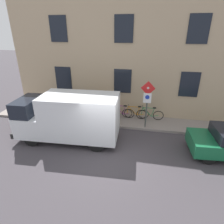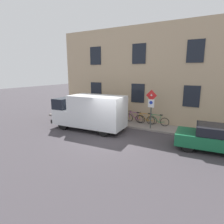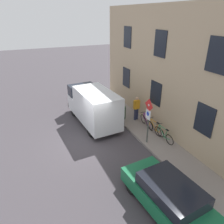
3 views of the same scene
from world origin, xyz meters
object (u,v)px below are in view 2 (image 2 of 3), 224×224
Objects in this scene: bicycle_orange at (146,119)px; parked_hatchback at (218,138)px; pedestrian at (121,110)px; sign_post_stacked at (151,104)px; bicycle_purple at (135,118)px; bicycle_green at (157,121)px; delivery_van at (90,112)px; litter_bin at (110,117)px.

parked_hatchback is at bearing 145.76° from bicycle_orange.
parked_hatchback is 7.54m from pedestrian.
sign_post_stacked is 0.64× the size of parked_hatchback.
sign_post_stacked reaches higher than pedestrian.
bicycle_purple is at bearing 177.56° from pedestrian.
bicycle_green is at bearing -175.86° from bicycle_purple.
bicycle_purple is at bearing -4.59° from bicycle_orange.
sign_post_stacked reaches higher than parked_hatchback.
bicycle_purple is at bearing 57.03° from sign_post_stacked.
pedestrian is (2.69, 7.04, 0.34)m from parked_hatchback.
litter_bin is at bearing -105.82° from delivery_van.
delivery_van is 6.04× the size of litter_bin.
litter_bin is at bearing 11.25° from bicycle_green.
pedestrian is (-0.10, 1.23, 0.56)m from bicycle_purple.
sign_post_stacked is 4.71m from parked_hatchback.
sign_post_stacked is 3.11m from pedestrian.
bicycle_green and bicycle_purple have the same top height.
delivery_van is 3.17× the size of bicycle_purple.
parked_hatchback is 2.40× the size of bicycle_purple.
pedestrian is at bearing -0.82° from bicycle_green.
pedestrian is at bearing -25.44° from parked_hatchback.
bicycle_green is 1.90× the size of litter_bin.
sign_post_stacked is 1.77m from bicycle_green.
pedestrian is (-0.10, 3.06, 0.56)m from bicycle_green.
bicycle_purple is at bearing -130.54° from delivery_van.
sign_post_stacked is 0.49× the size of delivery_van.
parked_hatchback is at bearing 151.75° from pedestrian.
parked_hatchback is 2.41× the size of bicycle_green.
delivery_van is 2.22m from litter_bin.
bicycle_green is at bearing 175.49° from bicycle_orange.
litter_bin is (-0.90, 1.78, 0.08)m from bicycle_purple.
bicycle_purple is at bearing -63.16° from litter_bin.
delivery_van is at bearing 167.51° from litter_bin.
bicycle_purple is 1.35m from pedestrian.
pedestrian reaches higher than bicycle_orange.
pedestrian reaches higher than bicycle_green.
sign_post_stacked is at bearing -92.36° from litter_bin.
bicycle_purple is (1.04, 1.61, -1.41)m from sign_post_stacked.
delivery_van reaches higher than parked_hatchback.
parked_hatchback is at bearing 158.46° from bicycle_purple.
delivery_van is at bearing 38.55° from bicycle_orange.
sign_post_stacked is 1.55× the size of bicycle_green.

